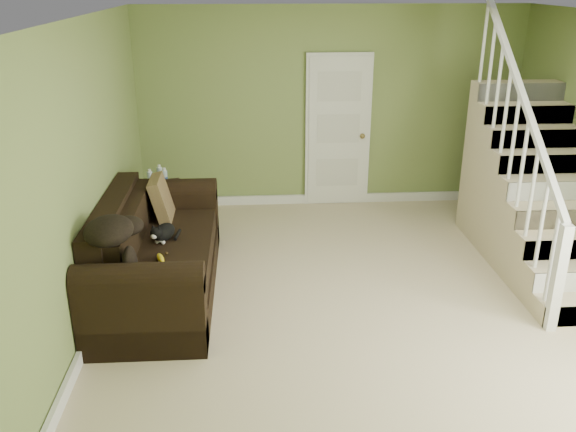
{
  "coord_description": "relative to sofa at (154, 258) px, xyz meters",
  "views": [
    {
      "loc": [
        -1.06,
        -5.12,
        2.92
      ],
      "look_at": [
        -0.72,
        0.14,
        0.83
      ],
      "focal_mm": 38.0,
      "sensor_mm": 36.0,
      "label": 1
    }
  ],
  "objects": [
    {
      "name": "sofa",
      "position": [
        0.0,
        0.0,
        0.0
      ],
      "size": [
        1.04,
        2.41,
        0.95
      ],
      "color": "black",
      "rests_on": "floor"
    },
    {
      "name": "wall_back",
      "position": [
        2.02,
        2.44,
        0.94
      ],
      "size": [
        5.0,
        0.04,
        2.6
      ],
      "primitive_type": "cube",
      "color": "#7A904D",
      "rests_on": "floor"
    },
    {
      "name": "cat",
      "position": [
        0.11,
        0.06,
        0.24
      ],
      "size": [
        0.27,
        0.46,
        0.22
      ],
      "rotation": [
        0.0,
        0.0,
        -0.36
      ],
      "color": "black",
      "rests_on": "sofa"
    },
    {
      "name": "staircase",
      "position": [
        4.02,
        0.66,
        0.28
      ],
      "size": [
        1.0,
        2.51,
        2.82
      ],
      "color": "beige",
      "rests_on": "floor"
    },
    {
      "name": "throw_blanket",
      "position": [
        -0.21,
        -0.78,
        0.62
      ],
      "size": [
        0.48,
        0.58,
        0.21
      ],
      "primitive_type": "ellipsoid",
      "rotation": [
        0.0,
        0.0,
        0.2
      ],
      "color": "black",
      "rests_on": "sofa"
    },
    {
      "name": "baseboard_left",
      "position": [
        -0.45,
        -0.31,
        -0.3
      ],
      "size": [
        0.04,
        5.5,
        0.12
      ],
      "primitive_type": "cube",
      "color": "white",
      "rests_on": "floor"
    },
    {
      "name": "ceiling",
      "position": [
        2.02,
        -0.31,
        2.24
      ],
      "size": [
        5.0,
        5.5,
        0.01
      ],
      "primitive_type": "cube",
      "color": "white",
      "rests_on": "wall_back"
    },
    {
      "name": "side_table",
      "position": [
        -0.1,
        1.33,
        -0.03
      ],
      "size": [
        0.65,
        0.65,
        0.87
      ],
      "rotation": [
        0.0,
        0.0,
        0.25
      ],
      "color": "black",
      "rests_on": "floor"
    },
    {
      "name": "wall_front",
      "position": [
        2.02,
        -3.06,
        0.94
      ],
      "size": [
        5.0,
        0.04,
        2.6
      ],
      "primitive_type": "cube",
      "color": "#7A904D",
      "rests_on": "floor"
    },
    {
      "name": "baseboard_back",
      "position": [
        2.02,
        2.41,
        -0.3
      ],
      "size": [
        5.0,
        0.04,
        0.12
      ],
      "primitive_type": "cube",
      "color": "white",
      "rests_on": "floor"
    },
    {
      "name": "door",
      "position": [
        2.12,
        2.4,
        0.64
      ],
      "size": [
        0.86,
        0.12,
        2.02
      ],
      "color": "white",
      "rests_on": "floor"
    },
    {
      "name": "floor",
      "position": [
        2.02,
        -0.31,
        -0.36
      ],
      "size": [
        5.0,
        5.5,
        0.01
      ],
      "primitive_type": "cube",
      "color": "beige",
      "rests_on": "ground"
    },
    {
      "name": "throw_pillow",
      "position": [
        0.01,
        0.69,
        0.36
      ],
      "size": [
        0.23,
        0.47,
        0.48
      ],
      "primitive_type": "cube",
      "rotation": [
        0.0,
        -0.24,
        0.02
      ],
      "color": "#513720",
      "rests_on": "sofa"
    },
    {
      "name": "banana",
      "position": [
        0.13,
        -0.4,
        0.18
      ],
      "size": [
        0.12,
        0.21,
        0.06
      ],
      "primitive_type": "ellipsoid",
      "rotation": [
        0.0,
        0.0,
        0.31
      ],
      "color": "gold",
      "rests_on": "sofa"
    },
    {
      "name": "wall_left",
      "position": [
        -0.48,
        -0.31,
        0.94
      ],
      "size": [
        0.04,
        5.5,
        2.6
      ],
      "primitive_type": "cube",
      "color": "#7A904D",
      "rests_on": "floor"
    }
  ]
}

